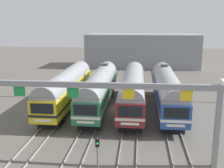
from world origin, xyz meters
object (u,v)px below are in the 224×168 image
Objects in this scene: commuter_train_green at (99,88)px; catenary_gantry at (100,100)px; commuter_train_maroon at (133,88)px; commuter_train_yellow at (66,87)px; commuter_train_blue at (167,89)px; yard_signal_mast at (97,149)px.

commuter_train_green is 1.00× the size of catenary_gantry.
commuter_train_green is 1.00× the size of commuter_train_maroon.
commuter_train_blue reaches higher than commuter_train_yellow.
catenary_gantry is 6.65× the size of yard_signal_mast.
commuter_train_green is 1.00× the size of commuter_train_blue.
catenary_gantry is (6.39, -13.49, 2.44)m from commuter_train_yellow.
commuter_train_green is at bearing 179.94° from commuter_train_maroon.
catenary_gantry is (-2.13, -13.49, 2.44)m from commuter_train_maroon.
catenary_gantry reaches higher than commuter_train_yellow.
commuter_train_green is 13.88m from catenary_gantry.
commuter_train_maroon is 15.37m from yard_signal_mast.
commuter_train_yellow is at bearing 115.34° from catenary_gantry.
yard_signal_mast is at bearing -90.00° from catenary_gantry.
commuter_train_yellow is 1.00× the size of commuter_train_green.
commuter_train_green reaches higher than yard_signal_mast.
catenary_gantry reaches higher than commuter_train_maroon.
commuter_train_blue reaches higher than yard_signal_mast.
commuter_train_yellow is 8.52m from commuter_train_maroon.
commuter_train_blue is at bearing 0.02° from commuter_train_yellow.
commuter_train_yellow is at bearing -179.94° from commuter_train_green.
yard_signal_mast is (2.13, -15.20, -0.79)m from commuter_train_green.
commuter_train_yellow is 1.00× the size of commuter_train_blue.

